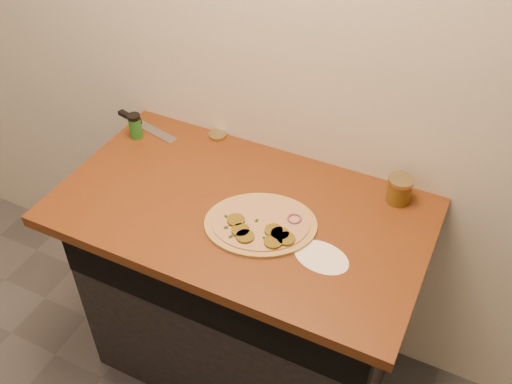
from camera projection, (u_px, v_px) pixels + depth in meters
The scene contains 8 objects.
cabinet at pixel (247, 292), 2.16m from camera, with size 1.10×0.60×0.86m, color black.
countertop at pixel (241, 210), 1.85m from camera, with size 1.20×0.70×0.04m, color #622D12.
pizza at pixel (261, 225), 1.75m from camera, with size 0.45×0.45×0.02m.
chefs_knife at pixel (141, 124), 2.17m from camera, with size 0.30×0.10×0.02m.
mason_jar_lid at pixel (217, 135), 2.11m from camera, with size 0.07×0.07×0.01m, color tan.
salsa_jar at pixel (399, 189), 1.82m from camera, with size 0.08×0.08×0.09m.
spice_shaker at pixel (135, 126), 2.09m from camera, with size 0.05×0.05×0.10m.
flour_spill at pixel (321, 257), 1.66m from camera, with size 0.17×0.17×0.00m, color white.
Camera 1 is at (0.64, 0.23, 2.14)m, focal length 40.00 mm.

